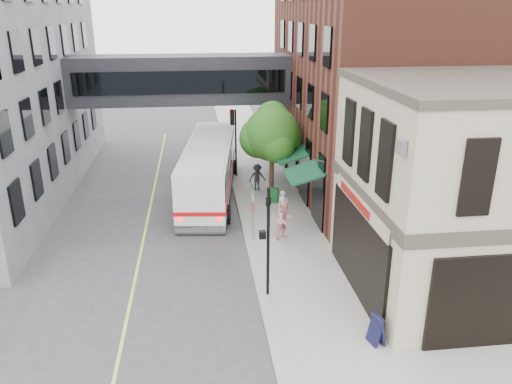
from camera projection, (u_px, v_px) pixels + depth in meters
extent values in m
plane|color=#38383A|center=(265.00, 328.00, 17.97)|extent=(120.00, 120.00, 0.00)
cube|color=gray|center=(266.00, 191.00, 31.20)|extent=(4.00, 60.00, 0.15)
cube|color=tan|center=(487.00, 192.00, 19.43)|extent=(10.00, 8.00, 8.15)
cube|color=#38332B|center=(487.00, 190.00, 19.40)|extent=(10.12, 8.12, 0.50)
cube|color=#38332B|center=(505.00, 82.00, 17.96)|extent=(10.12, 8.12, 0.30)
cube|color=black|center=(357.00, 251.00, 19.63)|extent=(0.14, 6.40, 3.40)
cube|color=black|center=(356.00, 251.00, 19.63)|extent=(0.04, 5.90, 3.00)
cube|color=maroon|center=(354.00, 199.00, 19.51)|extent=(0.03, 3.60, 0.32)
cube|color=#5A281C|center=(393.00, 74.00, 30.63)|extent=(12.00, 18.00, 14.00)
cube|color=#0D3C23|center=(285.00, 146.00, 30.08)|extent=(1.80, 13.00, 0.40)
cube|color=black|center=(181.00, 79.00, 32.13)|extent=(14.00, 3.00, 3.00)
cube|color=black|center=(181.00, 83.00, 30.69)|extent=(13.00, 0.08, 1.40)
cube|color=black|center=(182.00, 76.00, 33.58)|extent=(13.00, 0.08, 1.40)
cylinder|color=black|center=(268.00, 243.00, 19.04)|extent=(0.12, 0.12, 4.50)
cube|color=black|center=(262.00, 235.00, 18.89)|extent=(0.25, 0.22, 0.30)
imported|color=black|center=(269.00, 198.00, 18.40)|extent=(0.20, 0.16, 1.00)
cylinder|color=black|center=(236.00, 143.00, 33.01)|extent=(0.12, 0.12, 4.50)
cube|color=black|center=(232.00, 138.00, 32.86)|extent=(0.25, 0.22, 0.30)
cube|color=black|center=(232.00, 117.00, 32.38)|extent=(0.28, 0.28, 1.00)
sphere|color=#FF0C05|center=(230.00, 112.00, 32.24)|extent=(0.18, 0.18, 0.18)
cylinder|color=gray|center=(253.00, 211.00, 23.96)|extent=(0.08, 0.08, 3.00)
cube|color=white|center=(253.00, 198.00, 23.71)|extent=(0.03, 0.75, 0.22)
cube|color=#0C591E|center=(253.00, 187.00, 23.52)|extent=(0.03, 0.70, 0.18)
cube|color=#B20C0C|center=(253.00, 207.00, 23.88)|extent=(0.03, 0.30, 0.40)
cylinder|color=#382619|center=(272.00, 173.00, 29.78)|extent=(0.28, 0.28, 2.80)
sphere|color=#194D14|center=(272.00, 134.00, 28.95)|extent=(3.20, 3.20, 3.20)
sphere|color=#194D14|center=(284.00, 138.00, 29.64)|extent=(2.20, 2.20, 2.20)
sphere|color=#194D14|center=(259.00, 138.00, 29.25)|extent=(2.40, 2.40, 2.40)
sphere|color=#194D14|center=(272.00, 118.00, 29.24)|extent=(2.00, 2.00, 2.00)
cube|color=#D8CC4C|center=(147.00, 223.00, 26.71)|extent=(0.12, 40.00, 0.01)
cube|color=silver|center=(209.00, 168.00, 30.15)|extent=(3.97, 12.13, 3.00)
cube|color=black|center=(209.00, 160.00, 29.97)|extent=(4.01, 11.93, 1.09)
cube|color=#B20C0C|center=(210.00, 176.00, 30.33)|extent=(4.03, 12.16, 0.23)
cylinder|color=black|center=(179.00, 214.00, 26.48)|extent=(0.43, 1.06, 1.04)
cylinder|color=black|center=(227.00, 214.00, 26.49)|extent=(0.43, 1.06, 1.04)
cylinder|color=black|center=(196.00, 168.00, 34.25)|extent=(0.43, 1.06, 1.04)
cylinder|color=black|center=(233.00, 168.00, 34.26)|extent=(0.43, 1.06, 1.04)
imported|color=silver|center=(283.00, 205.00, 26.63)|extent=(0.62, 0.45, 1.58)
imported|color=pink|center=(285.00, 220.00, 24.30)|extent=(1.17, 1.10, 1.91)
imported|color=black|center=(257.00, 177.00, 30.84)|extent=(1.17, 0.79, 1.67)
cube|color=#135623|center=(274.00, 195.00, 29.06)|extent=(0.52, 0.49, 0.85)
cube|color=black|center=(377.00, 330.00, 16.74)|extent=(0.52, 0.67, 1.06)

